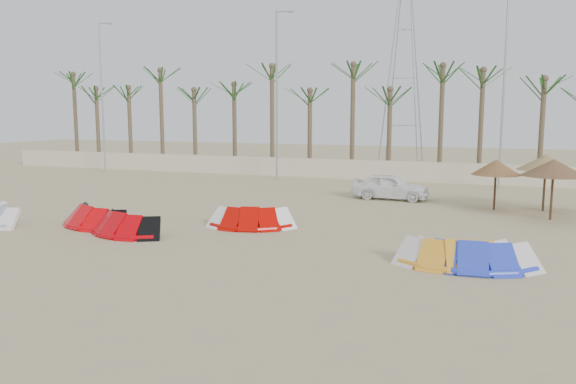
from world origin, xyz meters
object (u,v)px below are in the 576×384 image
at_px(kite_blue, 473,251).
at_px(kite_red_right, 254,216).
at_px(parasol_mid, 554,168).
at_px(kite_grey, 5,213).
at_px(parasol_left, 496,167).
at_px(parasol_right, 546,162).
at_px(kite_orange, 458,250).
at_px(kite_red_left, 99,214).
at_px(car, 391,186).
at_px(kite_red_mid, 130,222).

bearing_deg(kite_blue, kite_red_right, 160.27).
relative_size(kite_blue, parasol_mid, 1.45).
relative_size(kite_grey, kite_red_right, 0.94).
bearing_deg(parasol_left, kite_grey, -151.17).
relative_size(kite_blue, parasol_right, 1.45).
relative_size(kite_orange, parasol_left, 1.59).
xyz_separation_m(kite_grey, parasol_mid, (20.90, 8.48, 1.78)).
bearing_deg(parasol_mid, kite_grey, -157.91).
bearing_deg(kite_red_left, parasol_mid, 23.58).
distance_m(kite_red_right, car, 9.64).
bearing_deg(kite_red_mid, kite_red_left, 157.60).
distance_m(kite_red_left, parasol_mid, 18.70).
height_order(kite_red_mid, kite_orange, same).
xyz_separation_m(kite_orange, car, (-4.12, 11.83, 0.25)).
height_order(kite_grey, parasol_left, parasol_left).
xyz_separation_m(kite_grey, parasol_left, (18.67, 10.28, 1.56)).
bearing_deg(kite_orange, kite_red_left, 175.46).
distance_m(kite_red_mid, parasol_right, 18.31).
bearing_deg(parasol_right, kite_grey, -152.63).
height_order(kite_red_right, parasol_right, parasol_right).
relative_size(kite_grey, kite_blue, 0.92).
bearing_deg(kite_red_right, kite_orange, -20.55).
distance_m(kite_blue, parasol_mid, 9.18).
bearing_deg(car, parasol_mid, -111.99).
relative_size(kite_red_right, parasol_mid, 1.40).
xyz_separation_m(parasol_left, parasol_right, (2.10, 0.48, 0.25)).
bearing_deg(kite_red_left, kite_red_mid, -22.40).
xyz_separation_m(kite_red_right, parasol_mid, (11.11, 5.58, 1.78)).
bearing_deg(parasol_mid, kite_red_right, -153.33).
distance_m(kite_orange, car, 12.52).
bearing_deg(kite_red_left, parasol_left, 31.93).
xyz_separation_m(kite_red_left, kite_red_mid, (2.09, -0.86, -0.00)).
relative_size(kite_blue, parasol_left, 1.61).
bearing_deg(kite_blue, parasol_right, 76.27).
xyz_separation_m(kite_orange, parasol_right, (3.05, 10.81, 1.81)).
xyz_separation_m(kite_red_left, kite_orange, (13.87, -1.10, -0.00)).
distance_m(kite_red_mid, kite_red_right, 4.73).
height_order(kite_orange, parasol_mid, parasol_mid).
bearing_deg(car, kite_red_right, 158.94).
bearing_deg(parasol_right, kite_orange, -105.77).
relative_size(kite_grey, parasol_right, 1.33).
xyz_separation_m(kite_red_left, parasol_mid, (17.06, 7.45, 1.77)).
distance_m(kite_red_right, kite_blue, 8.85).
relative_size(kite_red_left, kite_blue, 1.05).
xyz_separation_m(kite_red_left, kite_blue, (14.28, -1.12, 0.00)).
xyz_separation_m(kite_red_right, kite_orange, (7.92, -2.97, 0.00)).
height_order(kite_red_right, car, car).
height_order(kite_grey, parasol_right, parasol_right).
bearing_deg(kite_red_mid, kite_grey, -178.31).
distance_m(kite_red_right, parasol_right, 13.61).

